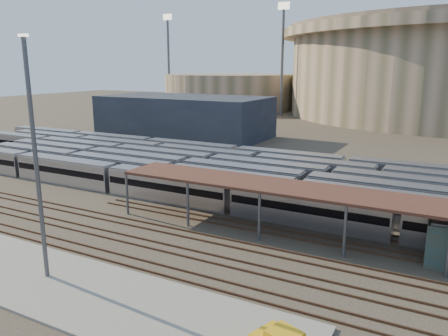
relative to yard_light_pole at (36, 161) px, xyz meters
The scene contains 11 objects.
ground 17.99m from the yard_light_pole, 77.52° to the left, with size 420.00×420.00×0.00m, color #383026.
apron 10.08m from the yard_light_pole, 167.09° to the right, with size 50.00×9.00×0.20m, color gray.
subway_trains 34.33m from the yard_light_pole, 83.07° to the left, with size 128.90×23.90×3.60m.
inspection_shed 31.74m from the yard_light_pole, 36.39° to the left, with size 60.30×6.00×5.30m.
empty_tracks 14.18m from the yard_light_pole, 71.39° to the left, with size 170.00×9.62×0.18m.
secondary_arena 155.37m from the yard_light_pole, 111.44° to the left, with size 56.00×56.00×14.00m, color tan.
service_building 76.67m from the yard_light_pole, 114.54° to the left, with size 42.00×20.00×10.00m, color #1E232D.
floodlight_0 127.88m from the yard_light_pole, 102.13° to the left, with size 4.00×1.00×38.40m.
floodlight_1 157.84m from the yard_light_pole, 121.28° to the left, with size 4.00×1.00×38.40m.
floodlight_3 175.05m from the yard_light_pole, 92.22° to the left, with size 4.00×1.00×38.40m.
yard_light_pole is the anchor object (origin of this frame).
Camera 1 is at (25.66, -37.21, 17.34)m, focal length 35.00 mm.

